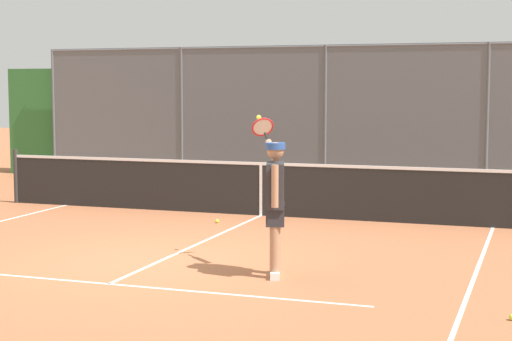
{
  "coord_description": "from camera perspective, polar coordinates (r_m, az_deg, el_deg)",
  "views": [
    {
      "loc": [
        -4.77,
        9.93,
        2.3
      ],
      "look_at": [
        -0.69,
        -1.91,
        1.05
      ],
      "focal_mm": 58.8,
      "sensor_mm": 36.0,
      "label": 1
    }
  ],
  "objects": [
    {
      "name": "tennis_player",
      "position": [
        10.16,
        1.29,
        -1.89
      ],
      "size": [
        0.76,
        1.25,
        1.93
      ],
      "rotation": [
        0.0,
        0.0,
        -1.28
      ],
      "color": "silver",
      "rests_on": "ground"
    },
    {
      "name": "tennis_ball_near_baseline",
      "position": [
        8.79,
        17.05,
        -9.52
      ],
      "size": [
        0.07,
        0.07,
        0.07
      ],
      "primitive_type": "sphere",
      "color": "#CCDB33",
      "rests_on": "ground"
    },
    {
      "name": "tennis_ball_near_net",
      "position": [
        14.25,
        -2.66,
        -3.46
      ],
      "size": [
        0.07,
        0.07,
        0.07
      ],
      "primitive_type": "sphere",
      "color": "#CCDB33",
      "rests_on": "ground"
    },
    {
      "name": "ground_plane",
      "position": [
        11.26,
        -6.52,
        -6.13
      ],
      "size": [
        60.0,
        60.0,
        0.0
      ],
      "primitive_type": "plane",
      "color": "#A8603D"
    },
    {
      "name": "court_line_markings",
      "position": [
        9.82,
        -10.75,
        -7.94
      ],
      "size": [
        8.1,
        10.14,
        0.01
      ],
      "color": "white",
      "rests_on": "ground"
    },
    {
      "name": "fence_backdrop",
      "position": [
        19.93,
        5.17,
        3.04
      ],
      "size": [
        17.38,
        1.37,
        3.26
      ],
      "color": "#565B60",
      "rests_on": "ground"
    },
    {
      "name": "tennis_net",
      "position": [
        15.0,
        0.35,
        -1.21
      ],
      "size": [
        10.41,
        0.09,
        1.07
      ],
      "color": "#2D2D2D",
      "rests_on": "ground"
    }
  ]
}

